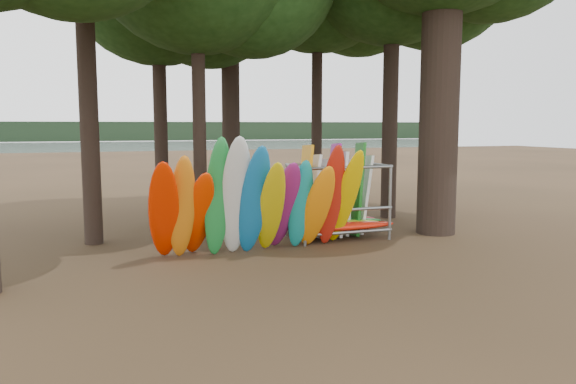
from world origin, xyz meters
name	(u,v)px	position (x,y,z in m)	size (l,w,h in m)	color
ground	(298,252)	(0.00, 0.00, 0.00)	(120.00, 120.00, 0.00)	#47331E
lake	(133,151)	(0.00, 60.00, 0.00)	(160.00, 160.00, 0.00)	gray
far_shore	(115,131)	(0.00, 110.00, 2.00)	(160.00, 4.00, 4.00)	black
kayak_row	(259,204)	(-1.06, 0.00, 1.31)	(5.66, 2.23, 3.20)	red
storage_rack	(337,204)	(1.72, 1.33, 1.02)	(3.24, 1.55, 2.81)	gray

